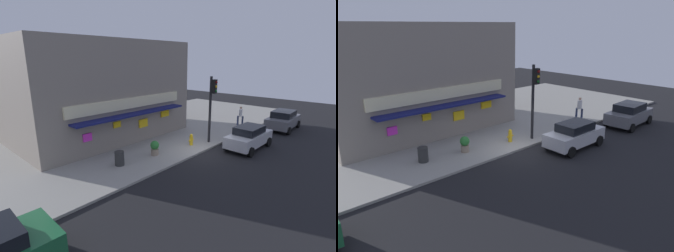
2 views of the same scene
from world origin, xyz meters
The scene contains 10 objects.
ground_plane centered at (0.00, 0.00, 0.00)m, with size 53.90×53.90×0.00m, color black.
sidewalk centered at (0.00, 6.77, 0.06)m, with size 35.93×13.54×0.13m, color gray.
corner_building centered at (-2.30, 8.82, 3.69)m, with size 12.43×9.52×7.13m.
traffic_light centered at (1.82, 0.66, 3.15)m, with size 0.32×0.58×4.69m.
fire_hydrant centered at (0.40, 1.30, 0.52)m, with size 0.49×0.25×0.81m.
trash_can centered at (-5.12, 2.18, 0.53)m, with size 0.54×0.54×0.82m, color #2D2D2D.
pedestrian centered at (7.72, 1.32, 1.07)m, with size 0.57×0.59×1.72m.
potted_plant_by_doorway centered at (-2.67, 1.82, 0.62)m, with size 0.55×0.55×0.92m.
parked_car_silver centered at (2.77, -1.82, 0.82)m, with size 3.99×1.94×1.57m.
parked_car_grey centered at (9.43, -1.82, 0.85)m, with size 4.23×2.24×1.64m.
Camera 1 is at (-13.17, -8.85, 6.00)m, focal length 27.15 mm.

